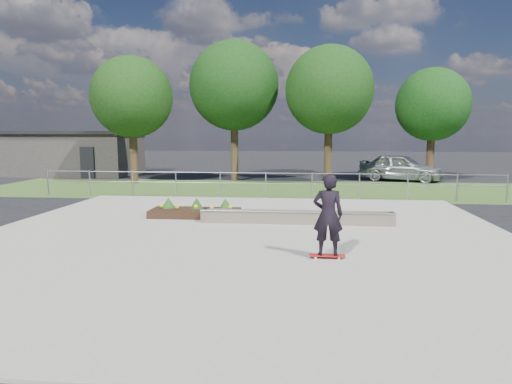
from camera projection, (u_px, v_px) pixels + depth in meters
ground at (243, 239)px, 12.49m from camera, size 120.00×120.00×0.00m
grass_verge at (271, 189)px, 23.34m from camera, size 30.00×8.00×0.02m
concrete_slab at (243, 238)px, 12.49m from camera, size 15.00×15.00×0.06m
fence at (266, 182)px, 19.79m from camera, size 20.06×0.06×1.20m
building at (77, 153)px, 31.48m from camera, size 8.40×5.40×3.00m
tree_far_left at (132, 97)px, 25.51m from camera, size 4.55×4.55×7.15m
tree_mid_left at (234, 86)px, 26.82m from camera, size 5.25×5.25×8.25m
tree_mid_right at (329, 90)px, 25.32m from camera, size 4.90×4.90×7.70m
tree_far_right at (433, 105)px, 26.28m from camera, size 4.20×4.20×6.60m
grind_ledge at (296, 217)px, 14.23m from camera, size 6.00×0.44×0.43m
planter_bed at (195, 211)px, 15.48m from camera, size 3.00×1.20×0.61m
skateboarder at (328, 215)px, 10.18m from camera, size 0.80×0.45×1.93m
parked_car at (401, 167)px, 27.32m from camera, size 5.20×3.62×1.64m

